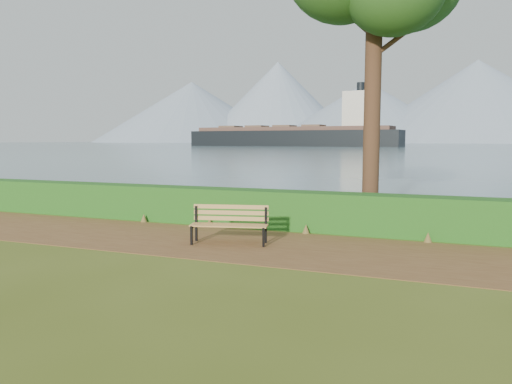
% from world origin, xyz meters
% --- Properties ---
extents(ground, '(140.00, 140.00, 0.00)m').
position_xyz_m(ground, '(0.00, 0.00, 0.00)').
color(ground, '#4A5518').
rests_on(ground, ground).
extents(path, '(40.00, 3.40, 0.01)m').
position_xyz_m(path, '(0.00, 0.30, 0.01)').
color(path, brown).
rests_on(path, ground).
extents(hedge, '(32.00, 0.85, 1.00)m').
position_xyz_m(hedge, '(0.00, 2.60, 0.50)').
color(hedge, '#174413').
rests_on(hedge, ground).
extents(water, '(700.00, 510.00, 0.00)m').
position_xyz_m(water, '(0.00, 260.00, 0.01)').
color(water, slate).
rests_on(water, ground).
extents(mountains, '(585.00, 190.00, 70.00)m').
position_xyz_m(mountains, '(-9.17, 406.05, 27.70)').
color(mountains, '#7989A2').
rests_on(mountains, ground).
extents(bench, '(1.81, 0.90, 0.87)m').
position_xyz_m(bench, '(0.31, 0.28, 0.50)').
color(bench, black).
rests_on(bench, ground).
extents(cargo_ship, '(78.58, 18.53, 23.63)m').
position_xyz_m(cargo_ship, '(-46.63, 162.45, 3.52)').
color(cargo_ship, black).
rests_on(cargo_ship, ground).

